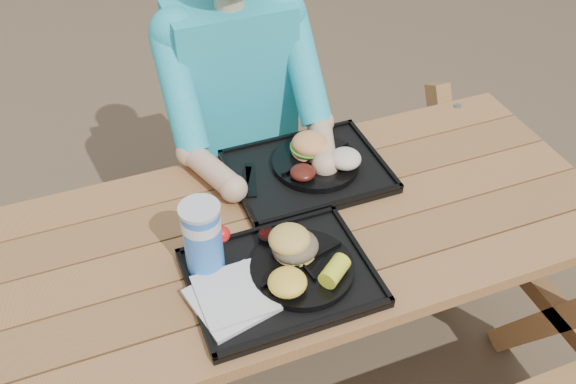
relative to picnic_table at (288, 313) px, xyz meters
name	(u,v)px	position (x,y,z in m)	size (l,w,h in m)	color
ground	(288,380)	(0.00, 0.00, -0.38)	(60.00, 60.00, 0.00)	#999999
picnic_table	(288,313)	(0.00, 0.00, 0.00)	(1.80, 1.49, 0.75)	#999999
tray_near	(281,279)	(-0.09, -0.17, 0.39)	(0.45, 0.35, 0.02)	black
tray_far	(308,172)	(0.14, 0.19, 0.39)	(0.45, 0.35, 0.02)	black
plate_near	(302,269)	(-0.03, -0.18, 0.41)	(0.26, 0.26, 0.02)	black
plate_far	(316,163)	(0.17, 0.20, 0.41)	(0.26, 0.26, 0.02)	black
napkin_stack	(232,298)	(-0.22, -0.20, 0.41)	(0.18, 0.18, 0.02)	silver
soda_cup	(203,239)	(-0.25, -0.07, 0.49)	(0.09, 0.09, 0.19)	blue
condiment_bbq	(268,238)	(-0.07, -0.05, 0.41)	(0.05, 0.05, 0.03)	#310505
condiment_mustard	(291,234)	(-0.01, -0.06, 0.41)	(0.05, 0.05, 0.03)	yellow
sandwich	(295,237)	(-0.03, -0.13, 0.47)	(0.11, 0.11, 0.12)	#E6B951
mac_cheese	(287,282)	(-0.09, -0.23, 0.44)	(0.09, 0.09, 0.05)	yellow
corn_cob	(335,271)	(0.03, -0.24, 0.44)	(0.08, 0.08, 0.05)	yellow
cutlery_far	(251,180)	(-0.04, 0.20, 0.40)	(0.03, 0.15, 0.01)	black
burger	(310,140)	(0.16, 0.24, 0.46)	(0.11, 0.11, 0.10)	#EF9754
baked_beans	(303,173)	(0.10, 0.14, 0.43)	(0.07, 0.07, 0.03)	#4E160F
potato_salad	(345,159)	(0.23, 0.14, 0.44)	(0.09, 0.09, 0.05)	beige
diner	(238,138)	(0.04, 0.58, 0.27)	(0.48, 0.84, 1.28)	#1BACBE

